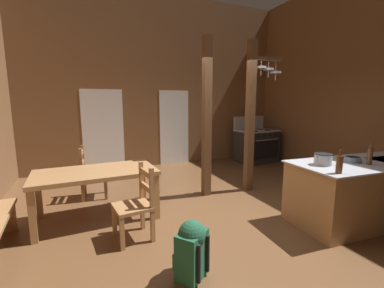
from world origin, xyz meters
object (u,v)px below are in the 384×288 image
dining_table (96,176)px  bottle_short_on_counter (339,164)px  stove_range (256,145)px  stockpot_on_counter (323,159)px  kitchen_island (362,191)px  backpack (192,248)px  mixing_bowl_on_counter (353,159)px  ladderback_chair_near_window (91,173)px  bottle_tall_on_counter (370,156)px  ladderback_chair_by_post (137,204)px

dining_table → bottle_short_on_counter: size_ratio=6.06×
stove_range → stockpot_on_counter: size_ratio=4.31×
kitchen_island → backpack: bearing=-176.0°
mixing_bowl_on_counter → bottle_short_on_counter: 0.80m
stove_range → backpack: size_ratio=2.21×
stove_range → dining_table: size_ratio=0.76×
ladderback_chair_near_window → stockpot_on_counter: stockpot_on_counter is taller
stockpot_on_counter → ladderback_chair_near_window: bearing=140.0°
dining_table → backpack: dining_table is taller
stove_range → dining_table: bearing=-154.5°
ladderback_chair_near_window → bottle_tall_on_counter: bearing=-37.3°
kitchen_island → ladderback_chair_by_post: 3.24m
kitchen_island → stove_range: (0.95, 3.74, 0.04)m
ladderback_chair_near_window → kitchen_island: bearing=-35.0°
stove_range → mixing_bowl_on_counter: stove_range is taller
mixing_bowl_on_counter → bottle_tall_on_counter: 0.22m
bottle_short_on_counter → ladderback_chair_near_window: bearing=134.0°
ladderback_chair_near_window → bottle_short_on_counter: size_ratio=3.31×
stove_range → ladderback_chair_by_post: bearing=-144.1°
stockpot_on_counter → bottle_short_on_counter: size_ratio=1.07×
backpack → stockpot_on_counter: stockpot_on_counter is taller
kitchen_island → dining_table: size_ratio=1.28×
ladderback_chair_near_window → mixing_bowl_on_counter: bearing=-35.8°
dining_table → mixing_bowl_on_counter: 3.72m
stove_range → stockpot_on_counter: bearing=-114.7°
stockpot_on_counter → dining_table: bearing=152.7°
dining_table → bottle_short_on_counter: bottle_short_on_counter is taller
kitchen_island → ladderback_chair_near_window: size_ratio=2.33×
stove_range → bottle_tall_on_counter: bearing=-105.4°
ladderback_chair_by_post → ladderback_chair_near_window: bearing=105.3°
ladderback_chair_near_window → stockpot_on_counter: (2.90, -2.43, 0.51)m
ladderback_chair_near_window → ladderback_chair_by_post: (0.48, -1.76, 0.00)m
stove_range → mixing_bowl_on_counter: (-1.14, -3.69, 0.44)m
stockpot_on_counter → mixing_bowl_on_counter: stockpot_on_counter is taller
dining_table → stockpot_on_counter: (2.85, -1.47, 0.31)m
dining_table → backpack: 1.96m
ladderback_chair_near_window → ladderback_chair_by_post: 1.82m
bottle_tall_on_counter → bottle_short_on_counter: size_ratio=1.07×
dining_table → mixing_bowl_on_counter: mixing_bowl_on_counter is taller
dining_table → ladderback_chair_near_window: 0.98m
stockpot_on_counter → mixing_bowl_on_counter: bearing=-5.4°
dining_table → ladderback_chair_near_window: ladderback_chair_near_window is taller
stove_range → ladderback_chair_near_window: stove_range is taller
stove_range → dining_table: stove_range is taller
stockpot_on_counter → bottle_tall_on_counter: bearing=-21.6°
stove_range → backpack: (-3.75, -3.93, -0.17)m
ladderback_chair_near_window → bottle_tall_on_counter: (3.51, -2.67, 0.55)m
kitchen_island → stockpot_on_counter: size_ratio=7.24×
ladderback_chair_near_window → mixing_bowl_on_counter: size_ratio=4.48×
stockpot_on_counter → stove_range: bearing=65.3°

